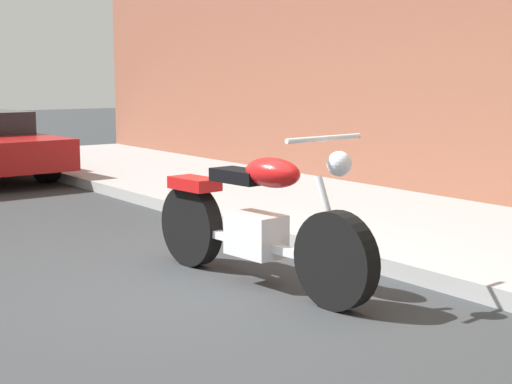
# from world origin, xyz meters

# --- Properties ---
(ground_plane) EXTENTS (60.00, 60.00, 0.00)m
(ground_plane) POSITION_xyz_m (0.00, 0.00, 0.00)
(ground_plane) COLOR #303335
(sidewalk) EXTENTS (20.86, 2.86, 0.14)m
(sidewalk) POSITION_xyz_m (0.00, 2.86, 0.07)
(sidewalk) COLOR #989898
(sidewalk) RESTS_ON ground
(motorcycle) EXTENTS (2.31, 0.70, 1.18)m
(motorcycle) POSITION_xyz_m (-0.10, 0.46, 0.47)
(motorcycle) COLOR black
(motorcycle) RESTS_ON ground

